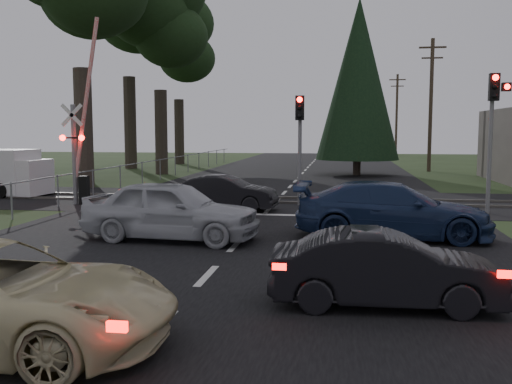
% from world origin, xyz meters
% --- Properties ---
extents(ground, '(120.00, 120.00, 0.00)m').
position_xyz_m(ground, '(0.00, 0.00, 0.00)').
color(ground, '#273819').
rests_on(ground, ground).
extents(road, '(14.00, 100.00, 0.01)m').
position_xyz_m(road, '(0.00, 10.00, 0.01)').
color(road, black).
rests_on(road, ground).
extents(rail_corridor, '(120.00, 8.00, 0.01)m').
position_xyz_m(rail_corridor, '(0.00, 12.00, 0.01)').
color(rail_corridor, black).
rests_on(rail_corridor, ground).
extents(stop_line, '(13.00, 0.35, 0.00)m').
position_xyz_m(stop_line, '(0.00, 8.20, 0.01)').
color(stop_line, silver).
rests_on(stop_line, ground).
extents(rail_near, '(120.00, 0.12, 0.10)m').
position_xyz_m(rail_near, '(0.00, 11.20, 0.05)').
color(rail_near, '#59544C').
rests_on(rail_near, ground).
extents(rail_far, '(120.00, 0.12, 0.10)m').
position_xyz_m(rail_far, '(0.00, 12.80, 0.05)').
color(rail_far, '#59544C').
rests_on(rail_far, ground).
extents(crossing_signal, '(1.62, 0.38, 6.96)m').
position_xyz_m(crossing_signal, '(-7.27, 9.79, 2.06)').
color(crossing_signal, slate).
rests_on(crossing_signal, ground).
extents(traffic_signal_right, '(0.68, 0.48, 4.70)m').
position_xyz_m(traffic_signal_right, '(7.55, 9.47, 3.31)').
color(traffic_signal_right, slate).
rests_on(traffic_signal_right, ground).
extents(traffic_signal_center, '(0.32, 0.48, 4.10)m').
position_xyz_m(traffic_signal_center, '(1.00, 10.68, 2.81)').
color(traffic_signal_center, slate).
rests_on(traffic_signal_center, ground).
extents(utility_pole_mid, '(1.80, 0.26, 9.00)m').
position_xyz_m(utility_pole_mid, '(8.50, 30.00, 4.73)').
color(utility_pole_mid, '#4C3D2D').
rests_on(utility_pole_mid, ground).
extents(utility_pole_far, '(1.80, 0.26, 9.00)m').
position_xyz_m(utility_pole_far, '(8.50, 55.00, 4.73)').
color(utility_pole_far, '#4C3D2D').
rests_on(utility_pole_far, ground).
extents(euc_tree_c, '(6.00, 6.00, 13.20)m').
position_xyz_m(euc_tree_c, '(-9.00, 25.00, 9.51)').
color(euc_tree_c, '#473D33').
rests_on(euc_tree_c, ground).
extents(euc_tree_d, '(7.50, 7.50, 16.50)m').
position_xyz_m(euc_tree_d, '(-13.00, 30.00, 11.91)').
color(euc_tree_d, '#473D33').
rests_on(euc_tree_d, ground).
extents(euc_tree_e, '(6.00, 6.00, 13.20)m').
position_xyz_m(euc_tree_e, '(-11.00, 36.00, 9.51)').
color(euc_tree_e, '#473D33').
rests_on(euc_tree_e, ground).
extents(conifer_tree, '(5.20, 5.20, 11.00)m').
position_xyz_m(conifer_tree, '(3.50, 26.00, 5.99)').
color(conifer_tree, '#473D33').
rests_on(conifer_tree, ground).
extents(fence_left, '(0.10, 36.00, 1.20)m').
position_xyz_m(fence_left, '(-7.80, 22.50, 0.00)').
color(fence_left, slate).
rests_on(fence_left, ground).
extents(dark_hatchback, '(3.73, 1.40, 1.22)m').
position_xyz_m(dark_hatchback, '(3.29, -1.45, 0.61)').
color(dark_hatchback, black).
rests_on(dark_hatchback, ground).
extents(silver_car, '(4.73, 2.28, 1.56)m').
position_xyz_m(silver_car, '(-1.76, 3.47, 0.78)').
color(silver_car, '#B0B2B8').
rests_on(silver_car, ground).
extents(blue_sedan, '(5.15, 2.23, 1.48)m').
position_xyz_m(blue_sedan, '(3.90, 4.59, 0.74)').
color(blue_sedan, navy).
rests_on(blue_sedan, ground).
extents(dark_car_far, '(3.81, 1.55, 1.23)m').
position_xyz_m(dark_car_far, '(-1.53, 9.14, 0.62)').
color(dark_car_far, black).
rests_on(dark_car_far, ground).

